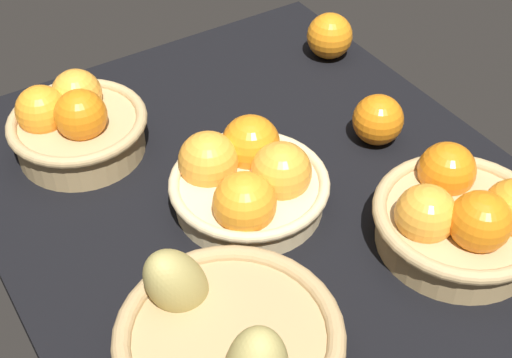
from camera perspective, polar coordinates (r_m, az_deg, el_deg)
The scene contains 7 objects.
market_tray at distance 103.11cm, azimuth 0.23°, elevation -1.48°, with size 84.00×72.00×3.00cm, color black.
basket_far_right at distance 109.21cm, azimuth -14.14°, elevation 4.28°, with size 20.47×20.47×11.71cm.
basket_far_left_pears at distance 79.81cm, azimuth -2.33°, elevation -12.77°, with size 25.13×25.13×13.99cm.
basket_center at distance 97.42cm, azimuth -0.66°, elevation -0.09°, with size 21.96×21.96×10.08cm.
basket_near_left at distance 95.35cm, azimuth 16.00°, elevation -2.90°, with size 22.78×22.78×11.53cm.
loose_orange_front_gap at distance 109.54cm, azimuth 9.75°, elevation 4.57°, with size 7.73×7.73×7.73cm, color orange.
loose_orange_back_gap at distance 128.36cm, azimuth 5.86°, elevation 11.22°, with size 8.01×8.01×8.01cm, color orange.
Camera 1 is at (-62.72, 40.05, 72.87)cm, focal length 50.46 mm.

